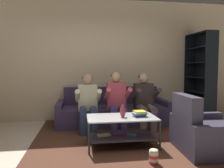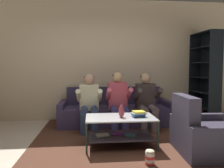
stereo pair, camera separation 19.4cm
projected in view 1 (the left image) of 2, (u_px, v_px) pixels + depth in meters
The scene contains 13 objects.
ground at pixel (111, 159), 3.01m from camera, with size 16.80×16.80×0.00m, color beige.
back_partition at pixel (97, 60), 5.33m from camera, with size 8.40×0.12×2.90m, color beige.
couch at pixel (113, 112), 4.94m from camera, with size 2.47×0.89×0.81m.
person_seated_left at pixel (88, 101), 4.31m from camera, with size 0.50×0.58×1.14m.
person_seated_middle at pixel (117, 99), 4.39m from camera, with size 0.50×0.58×1.17m.
person_seated_right at pixel (145, 99), 4.48m from camera, with size 0.50×0.58×1.15m.
coffee_table at pixel (121, 127), 3.50m from camera, with size 1.10×0.63×0.48m.
area_rug at pixel (118, 134), 4.11m from camera, with size 3.00×3.39×0.01m.
vase at pixel (123, 111), 3.45m from camera, with size 0.09×0.09×0.19m.
book_stack at pixel (140, 113), 3.50m from camera, with size 0.25×0.19×0.09m.
bookshelf at pixel (200, 82), 5.25m from camera, with size 0.35×0.89×2.08m.
armchair at pixel (206, 134), 3.26m from camera, with size 0.93×0.97×0.86m.
popcorn_tub at pixel (154, 156), 2.84m from camera, with size 0.12×0.12×0.21m.
Camera 1 is at (-0.41, -2.90, 1.25)m, focal length 35.00 mm.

